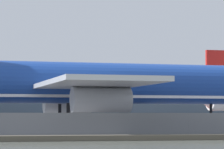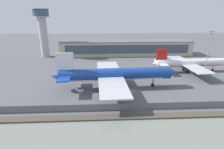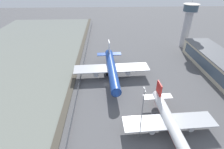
% 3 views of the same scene
% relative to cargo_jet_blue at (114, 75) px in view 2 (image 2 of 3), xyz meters
% --- Properties ---
extents(ground_plane, '(500.00, 500.00, 0.00)m').
position_rel_cargo_jet_blue_xyz_m(ground_plane, '(7.36, -3.19, -6.25)').
color(ground_plane, '#565659').
extents(shoreline_seawall, '(320.00, 3.00, 0.50)m').
position_rel_cargo_jet_blue_xyz_m(shoreline_seawall, '(7.36, -23.69, -6.00)').
color(shoreline_seawall, '#474238').
rests_on(shoreline_seawall, ground).
extents(perimeter_fence, '(280.00, 0.10, 2.55)m').
position_rel_cargo_jet_blue_xyz_m(perimeter_fence, '(7.36, -19.19, -4.97)').
color(perimeter_fence, slate).
rests_on(perimeter_fence, ground).
extents(cargo_jet_blue, '(54.47, 46.49, 16.36)m').
position_rel_cargo_jet_blue_xyz_m(cargo_jet_blue, '(0.00, 0.00, 0.00)').
color(cargo_jet_blue, '#193D93').
rests_on(cargo_jet_blue, ground).
extents(passenger_jet_white_red, '(44.60, 38.02, 13.42)m').
position_rel_cargo_jet_blue_xyz_m(passenger_jet_white_red, '(44.05, 21.63, -1.12)').
color(passenger_jet_white_red, white).
rests_on(passenger_jet_white_red, ground).
extents(baggage_tug, '(3.47, 3.30, 1.80)m').
position_rel_cargo_jet_blue_xyz_m(baggage_tug, '(-14.73, -3.17, -5.44)').
color(baggage_tug, white).
rests_on(baggage_tug, ground).
extents(ops_van, '(5.43, 2.75, 2.48)m').
position_rel_cargo_jet_blue_xyz_m(ops_van, '(23.97, 22.83, -4.97)').
color(ops_van, red).
rests_on(ops_van, ground).
extents(control_tower, '(12.38, 12.38, 37.57)m').
position_rel_cargo_jet_blue_xyz_m(control_tower, '(-49.13, 64.56, 15.45)').
color(control_tower, '#ADADB2').
rests_on(control_tower, ground).
extents(terminal_building, '(102.94, 18.94, 11.41)m').
position_rel_cargo_jet_blue_xyz_m(terminal_building, '(13.95, 68.85, -0.53)').
color(terminal_building, '#BCB299').
rests_on(terminal_building, ground).
extents(apron_light_mast_apron_west, '(3.20, 0.40, 23.76)m').
position_rel_cargo_jet_blue_xyz_m(apron_light_mast_apron_west, '(45.77, 9.09, 6.94)').
color(apron_light_mast_apron_west, gray).
rests_on(apron_light_mast_apron_west, ground).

